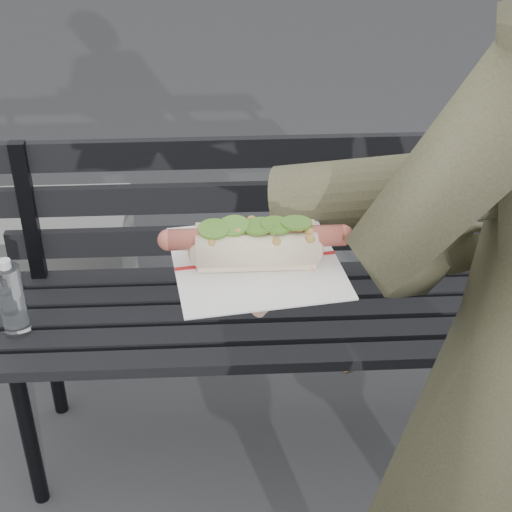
# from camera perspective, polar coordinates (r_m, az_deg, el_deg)

# --- Properties ---
(park_bench) EXTENTS (1.50, 0.44, 0.88)m
(park_bench) POSITION_cam_1_polar(r_m,az_deg,el_deg) (2.06, 1.69, -1.80)
(park_bench) COLOR black
(park_bench) RESTS_ON ground
(held_hotdog) EXTENTS (0.64, 0.30, 0.20)m
(held_hotdog) POSITION_cam_1_polar(r_m,az_deg,el_deg) (0.97, 11.86, 3.84)
(held_hotdog) COLOR #42412C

